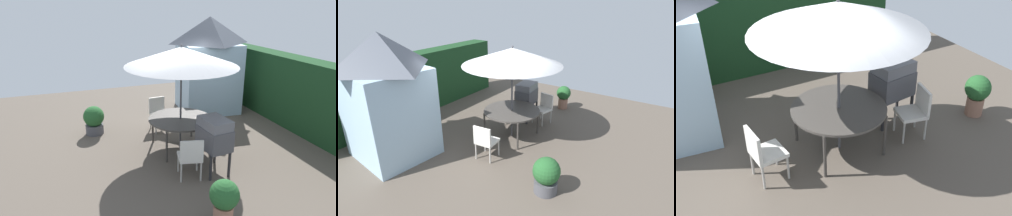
{
  "view_description": "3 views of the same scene",
  "coord_description": "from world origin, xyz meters",
  "views": [
    {
      "loc": [
        6.8,
        -2.65,
        3.41
      ],
      "look_at": [
        0.62,
        -0.46,
        1.1
      ],
      "focal_mm": 32.26,
      "sensor_mm": 36.0,
      "label": 1
    },
    {
      "loc": [
        -5.2,
        -3.91,
        3.72
      ],
      "look_at": [
        0.26,
        -0.15,
        0.97
      ],
      "focal_mm": 29.31,
      "sensor_mm": 36.0,
      "label": 2
    },
    {
      "loc": [
        -1.96,
        -4.76,
        4.04
      ],
      "look_at": [
        0.59,
        -0.28,
        0.85
      ],
      "focal_mm": 41.81,
      "sensor_mm": 36.0,
      "label": 3
    }
  ],
  "objects": [
    {
      "name": "chair_near_shed",
      "position": [
        -0.77,
        -0.26,
        0.52
      ],
      "size": [
        0.51,
        0.5,
        0.9
      ],
      "color": "silver",
      "rests_on": "ground"
    },
    {
      "name": "potted_plant_by_shed",
      "position": [
        3.32,
        -0.48,
        0.47
      ],
      "size": [
        0.48,
        0.48,
        0.8
      ],
      "color": "#936651",
      "rests_on": "ground"
    },
    {
      "name": "bbq_grill",
      "position": [
        1.8,
        0.13,
        0.85
      ],
      "size": [
        0.75,
        0.57,
        1.2
      ],
      "color": "#47474C",
      "rests_on": "ground"
    },
    {
      "name": "patio_umbrella",
      "position": [
        0.58,
        -0.13,
        2.27
      ],
      "size": [
        2.59,
        2.59,
        2.54
      ],
      "color": "#4C4C51",
      "rests_on": "ground"
    },
    {
      "name": "ground_plane",
      "position": [
        0.0,
        0.0,
        0.0
      ],
      "size": [
        11.0,
        11.0,
        0.0
      ],
      "primitive_type": "plane",
      "color": "brown"
    },
    {
      "name": "potted_plant_by_grill",
      "position": [
        -1.03,
        -2.01,
        0.4
      ],
      "size": [
        0.56,
        0.56,
        0.78
      ],
      "color": "#4C4C51",
      "rests_on": "ground"
    },
    {
      "name": "chair_far_side",
      "position": [
        1.9,
        -0.44,
        0.52
      ],
      "size": [
        0.56,
        0.55,
        0.9
      ],
      "color": "silver",
      "rests_on": "ground"
    },
    {
      "name": "hedge_backdrop",
      "position": [
        0.0,
        3.5,
        0.98
      ],
      "size": [
        7.47,
        0.72,
        1.97
      ],
      "color": "#193D1E",
      "rests_on": "ground"
    },
    {
      "name": "patio_table",
      "position": [
        0.58,
        -0.13,
        0.74
      ],
      "size": [
        1.54,
        1.54,
        0.79
      ],
      "color": "#47423D",
      "rests_on": "ground"
    },
    {
      "name": "garden_shed",
      "position": [
        -1.83,
        1.78,
        1.53
      ],
      "size": [
        1.9,
        2.05,
        3.0
      ],
      "color": "#9EBCD1",
      "rests_on": "ground"
    }
  ]
}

